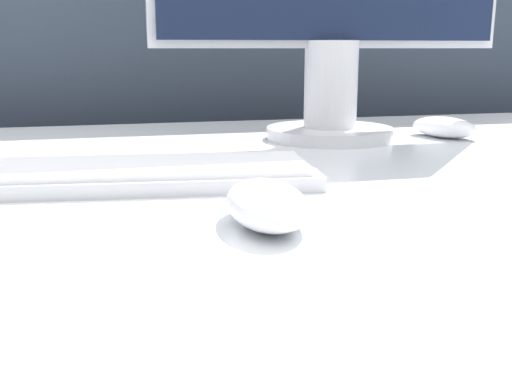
% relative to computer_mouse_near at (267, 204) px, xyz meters
% --- Properties ---
extents(partition_panel, '(5.00, 0.03, 1.23)m').
position_rel_computer_mouse_near_xyz_m(partition_panel, '(-0.01, 0.87, -0.16)').
color(partition_panel, '#333D4C').
rests_on(partition_panel, ground_plane).
extents(computer_mouse_near, '(0.07, 0.13, 0.04)m').
position_rel_computer_mouse_near_xyz_m(computer_mouse_near, '(0.00, 0.00, 0.00)').
color(computer_mouse_near, white).
rests_on(computer_mouse_near, desk).
extents(keyboard, '(0.42, 0.18, 0.02)m').
position_rel_computer_mouse_near_xyz_m(keyboard, '(-0.10, 0.18, -0.01)').
color(keyboard, silver).
rests_on(keyboard, desk).
extents(computer_mouse_far, '(0.10, 0.14, 0.03)m').
position_rel_computer_mouse_near_xyz_m(computer_mouse_far, '(0.42, 0.42, -0.00)').
color(computer_mouse_far, white).
rests_on(computer_mouse_far, desk).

